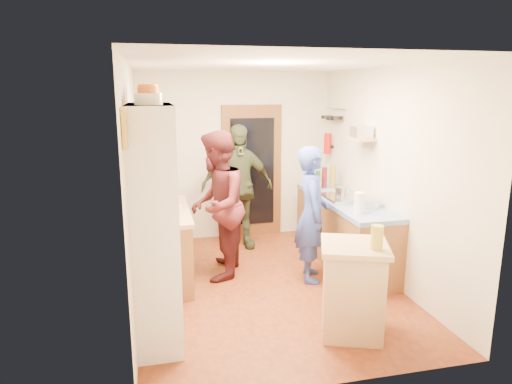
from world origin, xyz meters
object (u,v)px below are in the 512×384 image
object	(u,v)px
right_counter_base	(343,233)
person_back	(238,187)
hutch_body	(155,223)
person_hob	(315,215)
person_left	(220,205)
island_base	(352,292)

from	to	relation	value
right_counter_base	person_back	bearing A→B (deg)	143.61
hutch_body	right_counter_base	world-z (taller)	hutch_body
person_hob	person_left	size ratio (longest dim) A/B	0.90
person_hob	right_counter_base	bearing A→B (deg)	-39.91
right_counter_base	island_base	size ratio (longest dim) A/B	2.56
hutch_body	person_hob	xyz separation A→B (m)	(1.90, 0.83, -0.26)
right_counter_base	island_base	world-z (taller)	island_base
person_back	island_base	bearing A→B (deg)	-82.85
hutch_body	person_back	size ratio (longest dim) A/B	1.19
island_base	person_hob	bearing A→B (deg)	86.38
hutch_body	island_base	bearing A→B (deg)	-14.68
person_hob	person_back	size ratio (longest dim) A/B	0.90
person_left	hutch_body	bearing A→B (deg)	-15.47
island_base	person_hob	xyz separation A→B (m)	(0.08, 1.31, 0.41)
hutch_body	person_left	distance (m)	1.49
right_counter_base	person_left	xyz separation A→B (m)	(-1.69, -0.06, 0.51)
person_back	right_counter_base	bearing A→B (deg)	-41.58
person_left	right_counter_base	bearing A→B (deg)	109.36
hutch_body	person_hob	size ratio (longest dim) A/B	1.31
hutch_body	person_back	xyz separation A→B (m)	(1.23, 2.24, -0.18)
hutch_body	person_hob	bearing A→B (deg)	23.64
person_left	person_hob	bearing A→B (deg)	86.97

